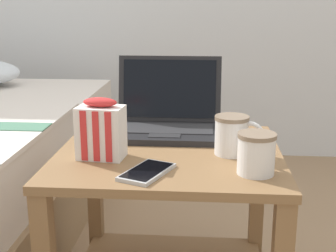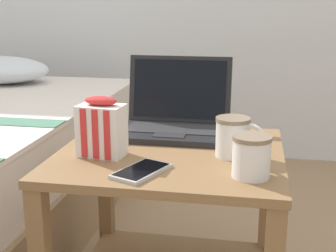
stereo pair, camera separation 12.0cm
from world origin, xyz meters
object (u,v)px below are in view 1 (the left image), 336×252
(laptop, at_px, (167,118))
(mug_front_left, at_px, (233,133))
(snack_bag, at_px, (101,130))
(mug_front_right, at_px, (256,151))
(cell_phone, at_px, (147,172))

(laptop, height_order, mug_front_left, laptop)
(laptop, height_order, snack_bag, laptop)
(mug_front_right, xyz_separation_m, snack_bag, (-0.38, 0.08, 0.02))
(cell_phone, bearing_deg, snack_bag, 140.30)
(laptop, distance_m, mug_front_left, 0.27)
(laptop, relative_size, mug_front_right, 2.48)
(mug_front_left, bearing_deg, snack_bag, -170.81)
(mug_front_right, distance_m, snack_bag, 0.39)
(snack_bag, xyz_separation_m, cell_phone, (0.13, -0.11, -0.07))
(mug_front_left, relative_size, snack_bag, 0.83)
(cell_phone, bearing_deg, laptop, 87.03)
(mug_front_left, xyz_separation_m, cell_phone, (-0.21, -0.16, -0.05))
(snack_bag, relative_size, cell_phone, 0.94)
(mug_front_left, height_order, mug_front_right, mug_front_left)
(laptop, relative_size, mug_front_left, 2.50)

